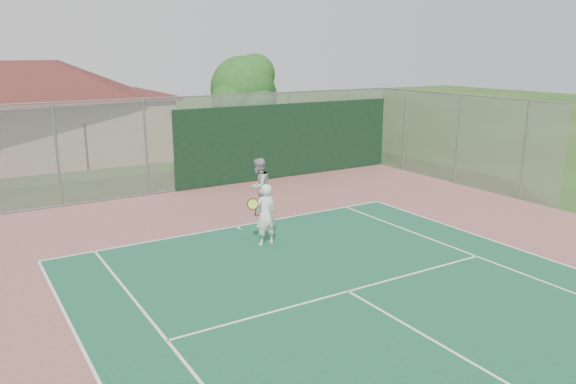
% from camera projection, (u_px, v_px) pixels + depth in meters
% --- Properties ---
extents(back_fence, '(20.08, 0.11, 3.53)m').
position_uv_depth(back_fence, '(225.00, 143.00, 21.65)').
color(back_fence, gray).
rests_on(back_fence, ground).
extents(side_fence_right, '(0.08, 9.00, 3.50)m').
position_uv_depth(side_fence_right, '(458.00, 140.00, 21.93)').
color(side_fence_right, gray).
rests_on(side_fence_right, ground).
extents(clubhouse, '(13.20, 9.05, 5.57)m').
position_uv_depth(clubhouse, '(30.00, 101.00, 26.64)').
color(clubhouse, tan).
rests_on(clubhouse, ground).
extents(tree, '(3.60, 3.41, 5.02)m').
position_uv_depth(tree, '(244.00, 91.00, 26.47)').
color(tree, '#362013').
rests_on(tree, ground).
extents(player_white_front, '(1.02, 0.64, 1.68)m').
position_uv_depth(player_white_front, '(265.00, 215.00, 15.01)').
color(player_white_front, silver).
rests_on(player_white_front, ground).
extents(player_grey_back, '(1.11, 1.04, 1.82)m').
position_uv_depth(player_grey_back, '(259.00, 187.00, 17.85)').
color(player_grey_back, '#9FA1A3').
rests_on(player_grey_back, ground).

